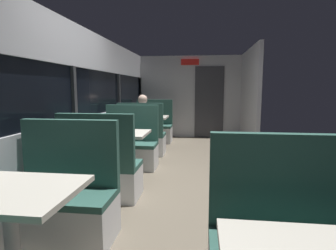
% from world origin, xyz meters
% --- Properties ---
extents(ground_plane, '(3.30, 9.20, 0.02)m').
position_xyz_m(ground_plane, '(0.00, 0.00, -0.01)').
color(ground_plane, '#665B4C').
extents(carriage_window_panel_left, '(0.09, 8.48, 2.30)m').
position_xyz_m(carriage_window_panel_left, '(-1.45, 0.00, 1.11)').
color(carriage_window_panel_left, '#B2B2B7').
rests_on(carriage_window_panel_left, ground_plane).
extents(carriage_end_bulkhead, '(2.90, 0.11, 2.30)m').
position_xyz_m(carriage_end_bulkhead, '(0.06, 4.19, 1.14)').
color(carriage_end_bulkhead, '#B2B2B7').
rests_on(carriage_end_bulkhead, ground_plane).
extents(carriage_aisle_panel_right, '(0.08, 2.40, 2.30)m').
position_xyz_m(carriage_aisle_panel_right, '(1.45, 3.00, 1.15)').
color(carriage_aisle_panel_right, '#B2B2B7').
rests_on(carriage_aisle_panel_right, ground_plane).
extents(dining_table_near_window, '(0.90, 0.70, 0.74)m').
position_xyz_m(dining_table_near_window, '(-0.89, -2.09, 0.64)').
color(dining_table_near_window, '#9E9EA3').
rests_on(dining_table_near_window, ground_plane).
extents(bench_near_window_facing_entry, '(0.95, 0.50, 1.10)m').
position_xyz_m(bench_near_window_facing_entry, '(-0.89, -1.39, 0.33)').
color(bench_near_window_facing_entry, silver).
rests_on(bench_near_window_facing_entry, ground_plane).
extents(dining_table_mid_window, '(0.90, 0.70, 0.74)m').
position_xyz_m(dining_table_mid_window, '(-0.89, 0.27, 0.64)').
color(dining_table_mid_window, '#9E9EA3').
rests_on(dining_table_mid_window, ground_plane).
extents(bench_mid_window_facing_end, '(0.95, 0.50, 1.10)m').
position_xyz_m(bench_mid_window_facing_end, '(-0.89, -0.43, 0.33)').
color(bench_mid_window_facing_end, silver).
rests_on(bench_mid_window_facing_end, ground_plane).
extents(bench_mid_window_facing_entry, '(0.95, 0.50, 1.10)m').
position_xyz_m(bench_mid_window_facing_entry, '(-0.89, 0.97, 0.33)').
color(bench_mid_window_facing_entry, silver).
rests_on(bench_mid_window_facing_entry, ground_plane).
extents(dining_table_far_window, '(0.90, 0.70, 0.74)m').
position_xyz_m(dining_table_far_window, '(-0.89, 2.64, 0.64)').
color(dining_table_far_window, '#9E9EA3').
rests_on(dining_table_far_window, ground_plane).
extents(bench_far_window_facing_end, '(0.95, 0.50, 1.10)m').
position_xyz_m(bench_far_window_facing_end, '(-0.89, 1.94, 0.33)').
color(bench_far_window_facing_end, silver).
rests_on(bench_far_window_facing_end, ground_plane).
extents(bench_far_window_facing_entry, '(0.95, 0.50, 1.10)m').
position_xyz_m(bench_far_window_facing_entry, '(-0.89, 3.34, 0.33)').
color(bench_far_window_facing_entry, silver).
rests_on(bench_far_window_facing_entry, ground_plane).
extents(seated_passenger, '(0.47, 0.55, 1.26)m').
position_xyz_m(seated_passenger, '(-0.89, 2.01, 0.54)').
color(seated_passenger, '#26262D').
rests_on(seated_passenger, ground_plane).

